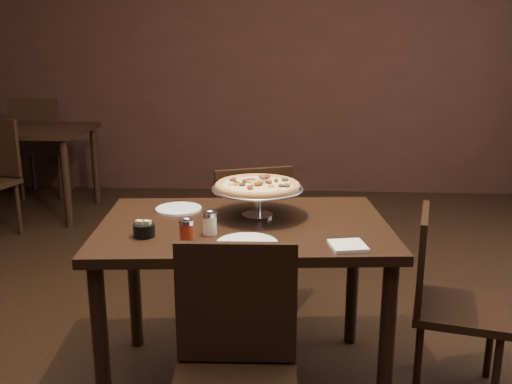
{
  "coord_description": "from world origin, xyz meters",
  "views": [
    {
      "loc": [
        0.25,
        -2.38,
        1.53
      ],
      "look_at": [
        0.1,
        -0.0,
        0.9
      ],
      "focal_mm": 40.0,
      "sensor_mm": 36.0,
      "label": 1
    }
  ],
  "objects": [
    {
      "name": "chair_near",
      "position": [
        0.07,
        -0.73,
        0.48
      ],
      "size": [
        0.43,
        0.43,
        0.89
      ],
      "rotation": [
        0.0,
        0.0,
        0.03
      ],
      "color": "black",
      "rests_on": "ground"
    },
    {
      "name": "parmesan_shaker",
      "position": [
        -0.07,
        -0.2,
        0.82
      ],
      "size": [
        0.06,
        0.06,
        0.1
      ],
      "color": "beige",
      "rests_on": "dining_table"
    },
    {
      "name": "packet_caddy",
      "position": [
        -0.33,
        -0.25,
        0.8
      ],
      "size": [
        0.09,
        0.09,
        0.07
      ],
      "rotation": [
        0.0,
        0.0,
        -0.22
      ],
      "color": "black",
      "rests_on": "dining_table"
    },
    {
      "name": "bg_chair_far",
      "position": [
        -2.26,
        3.11,
        0.55
      ],
      "size": [
        0.52,
        0.52,
        1.0
      ],
      "rotation": [
        0.0,
        0.0,
        3.27
      ],
      "color": "black",
      "rests_on": "ground"
    },
    {
      "name": "pepper_flake_shaker",
      "position": [
        -0.15,
        -0.31,
        0.82
      ],
      "size": [
        0.06,
        0.06,
        0.1
      ],
      "color": "maroon",
      "rests_on": "dining_table"
    },
    {
      "name": "plate_near",
      "position": [
        0.09,
        -0.33,
        0.78
      ],
      "size": [
        0.24,
        0.24,
        0.01
      ],
      "primitive_type": "cylinder",
      "color": "white",
      "rests_on": "dining_table"
    },
    {
      "name": "dining_table",
      "position": [
        0.05,
        -0.05,
        0.67
      ],
      "size": [
        1.31,
        0.93,
        0.77
      ],
      "rotation": [
        0.0,
        0.0,
        0.09
      ],
      "color": "black",
      "rests_on": "ground"
    },
    {
      "name": "pizza_stand",
      "position": [
        0.1,
        0.06,
        0.91
      ],
      "size": [
        0.41,
        0.41,
        0.17
      ],
      "color": "#B7B8BE",
      "rests_on": "dining_table"
    },
    {
      "name": "chair_far",
      "position": [
        0.02,
        0.61,
        0.49
      ],
      "size": [
        0.53,
        0.53,
        0.9
      ],
      "rotation": [
        0.0,
        0.0,
        3.48
      ],
      "color": "black",
      "rests_on": "ground"
    },
    {
      "name": "napkin_stack",
      "position": [
        0.47,
        -0.33,
        0.78
      ],
      "size": [
        0.15,
        0.15,
        0.01
      ],
      "primitive_type": "cube",
      "rotation": [
        0.0,
        0.0,
        0.2
      ],
      "color": "white",
      "rests_on": "dining_table"
    },
    {
      "name": "room",
      "position": [
        0.06,
        0.03,
        1.4
      ],
      "size": [
        6.04,
        7.04,
        2.84
      ],
      "color": "black",
      "rests_on": "ground"
    },
    {
      "name": "background_table",
      "position": [
        -2.2,
        2.5,
        0.69
      ],
      "size": [
        1.27,
        0.85,
        0.79
      ],
      "color": "black",
      "rests_on": "ground"
    },
    {
      "name": "plate_left",
      "position": [
        -0.27,
        0.13,
        0.78
      ],
      "size": [
        0.21,
        0.21,
        0.01
      ],
      "primitive_type": "cylinder",
      "color": "white",
      "rests_on": "dining_table"
    },
    {
      "name": "chair_side",
      "position": [
        0.93,
        -0.04,
        0.45
      ],
      "size": [
        0.47,
        0.47,
        0.83
      ],
      "rotation": [
        0.0,
        0.0,
        1.33
      ],
      "color": "black",
      "rests_on": "ground"
    },
    {
      "name": "serving_spatula",
      "position": [
        0.24,
        -0.0,
        0.91
      ],
      "size": [
        0.17,
        0.17,
        0.02
      ],
      "rotation": [
        0.0,
        0.0,
        -0.79
      ],
      "color": "#B7B8BE",
      "rests_on": "pizza_stand"
    }
  ]
}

